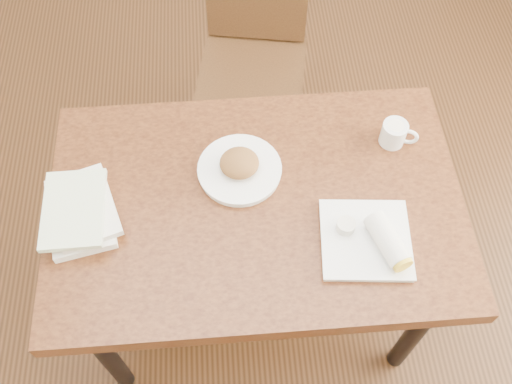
{
  "coord_description": "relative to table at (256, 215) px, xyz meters",
  "views": [
    {
      "loc": [
        -0.07,
        -0.85,
        2.19
      ],
      "look_at": [
        0.0,
        0.0,
        0.8
      ],
      "focal_mm": 40.0,
      "sensor_mm": 36.0,
      "label": 1
    }
  ],
  "objects": [
    {
      "name": "ground",
      "position": [
        0.0,
        0.0,
        -0.67
      ],
      "size": [
        4.0,
        5.0,
        0.01
      ],
      "primitive_type": "cube",
      "color": "#472814",
      "rests_on": "ground"
    },
    {
      "name": "table",
      "position": [
        0.0,
        0.0,
        0.0
      ],
      "size": [
        1.22,
        0.8,
        0.75
      ],
      "color": "brown",
      "rests_on": "ground"
    },
    {
      "name": "chair_far",
      "position": [
        0.06,
        0.84,
        -0.12
      ],
      "size": [
        0.49,
        0.49,
        0.95
      ],
      "color": "#462B14",
      "rests_on": "ground"
    },
    {
      "name": "plate_scone",
      "position": [
        -0.04,
        0.11,
        0.11
      ],
      "size": [
        0.25,
        0.25,
        0.08
      ],
      "color": "white",
      "rests_on": "table"
    },
    {
      "name": "coffee_mug",
      "position": [
        0.44,
        0.18,
        0.13
      ],
      "size": [
        0.11,
        0.08,
        0.08
      ],
      "color": "white",
      "rests_on": "table"
    },
    {
      "name": "plate_burrito",
      "position": [
        0.31,
        -0.17,
        0.11
      ],
      "size": [
        0.27,
        0.27,
        0.08
      ],
      "color": "white",
      "rests_on": "table"
    },
    {
      "name": "book_stack",
      "position": [
        -0.5,
        -0.02,
        0.12
      ],
      "size": [
        0.24,
        0.3,
        0.07
      ],
      "color": "white",
      "rests_on": "table"
    }
  ]
}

